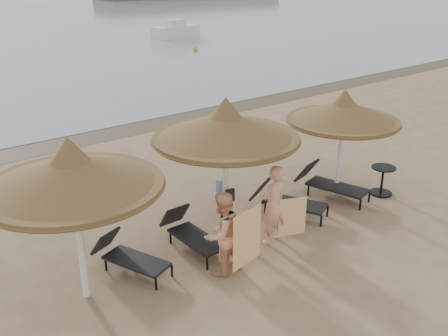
# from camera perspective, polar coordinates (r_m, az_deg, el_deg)

# --- Properties ---
(ground) EXTENTS (160.00, 160.00, 0.00)m
(ground) POSITION_cam_1_polar(r_m,az_deg,el_deg) (10.89, 1.44, -9.87)
(ground) COLOR #987D5D
(ground) RESTS_ON ground
(wet_sand_strip) EXTENTS (200.00, 1.60, 0.01)m
(wet_sand_strip) POSITION_cam_1_polar(r_m,az_deg,el_deg) (18.44, -17.54, 2.83)
(wet_sand_strip) COLOR brown
(wet_sand_strip) RESTS_ON ground
(palapa_left) EXTENTS (3.18, 3.18, 3.15)m
(palapa_left) POSITION_cam_1_polar(r_m,az_deg,el_deg) (8.85, -17.03, -0.53)
(palapa_left) COLOR white
(palapa_left) RESTS_ON ground
(palapa_center) EXTENTS (3.25, 3.25, 3.22)m
(palapa_center) POSITION_cam_1_polar(r_m,az_deg,el_deg) (10.72, 0.19, 4.73)
(palapa_center) COLOR white
(palapa_center) RESTS_ON ground
(palapa_right) EXTENTS (2.93, 2.93, 2.91)m
(palapa_right) POSITION_cam_1_polar(r_m,az_deg,el_deg) (13.13, 13.48, 6.25)
(palapa_right) COLOR white
(palapa_right) RESTS_ON ground
(lounger_far_left) EXTENTS (1.13, 1.79, 0.76)m
(lounger_far_left) POSITION_cam_1_polar(r_m,az_deg,el_deg) (10.41, -11.00, -9.75)
(lounger_far_left) COLOR black
(lounger_far_left) RESTS_ON ground
(lounger_near_left) EXTENTS (0.62, 1.80, 0.80)m
(lounger_near_left) POSITION_cam_1_polar(r_m,az_deg,el_deg) (11.03, -3.90, -7.30)
(lounger_near_left) COLOR black
(lounger_near_left) RESTS_ON ground
(lounger_near_right) EXTENTS (1.38, 1.98, 0.85)m
(lounger_near_right) POSITION_cam_1_polar(r_m,az_deg,el_deg) (12.52, 6.95, -3.55)
(lounger_near_right) COLOR black
(lounger_near_right) RESTS_ON ground
(lounger_far_right) EXTENTS (1.12, 2.05, 0.88)m
(lounger_far_right) POSITION_cam_1_polar(r_m,az_deg,el_deg) (13.63, 11.80, -1.62)
(lounger_far_right) COLOR black
(lounger_far_right) RESTS_ON ground
(side_table) EXTENTS (0.65, 0.65, 0.78)m
(side_table) POSITION_cam_1_polar(r_m,az_deg,el_deg) (14.13, 17.61, -1.45)
(side_table) COLOR black
(side_table) RESTS_ON ground
(person_left) EXTENTS (1.00, 0.71, 2.04)m
(person_left) POSITION_cam_1_polar(r_m,az_deg,el_deg) (9.81, -0.24, -6.84)
(person_left) COLOR #E39C7A
(person_left) RESTS_ON ground
(person_right) EXTENTS (1.01, 0.68, 2.15)m
(person_right) POSITION_cam_1_polar(r_m,az_deg,el_deg) (10.89, 5.70, -3.54)
(person_right) COLOR #E39C7A
(person_right) RESTS_ON ground
(towel_left) EXTENTS (0.85, 0.18, 1.21)m
(towel_left) POSITION_cam_1_polar(r_m,az_deg,el_deg) (9.86, 2.65, -7.95)
(towel_left) COLOR orange
(towel_left) RESTS_ON ground
(towel_right) EXTENTS (0.61, 0.26, 0.91)m
(towel_right) POSITION_cam_1_polar(r_m,az_deg,el_deg) (11.15, 7.81, -5.55)
(towel_right) COLOR orange
(towel_right) RESTS_ON ground
(bag_patterned) EXTENTS (0.28, 0.18, 0.34)m
(bag_patterned) POSITION_cam_1_polar(r_m,az_deg,el_deg) (11.36, -0.38, -2.00)
(bag_patterned) COLOR white
(bag_patterned) RESTS_ON ground
(bag_dark) EXTENTS (0.21, 0.09, 0.30)m
(bag_dark) POSITION_cam_1_polar(r_m,az_deg,el_deg) (11.17, 0.70, -3.15)
(bag_dark) COLOR black
(bag_dark) RESTS_ON ground
(buoy_right) EXTENTS (0.38, 0.38, 0.38)m
(buoy_right) POSITION_cam_1_polar(r_m,az_deg,el_deg) (37.38, -3.32, 13.48)
(buoy_right) COLOR gold
(buoy_right) RESTS_ON ground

